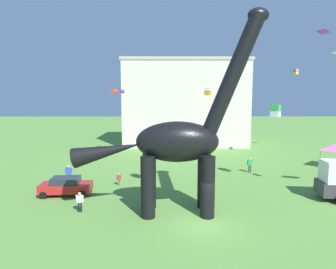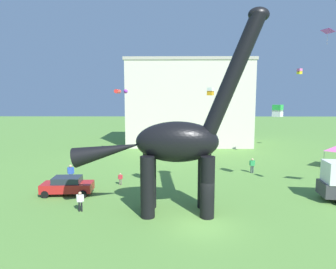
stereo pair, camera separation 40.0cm
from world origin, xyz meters
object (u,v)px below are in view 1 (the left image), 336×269
kite_trailing (335,53)px  kite_apex (323,32)px  kite_high_right (296,72)px  kite_near_low (116,91)px  person_watching_child (69,172)px  dinosaur_sculpture (176,142)px  person_far_spectator (80,200)px  person_vendor_side (250,164)px  person_strolling_adult (119,178)px  parked_sedan_left (66,186)px  kite_mid_left (276,111)px  kite_drifting (208,92)px

kite_trailing → kite_apex: bearing=-150.5°
kite_high_right → kite_near_low: size_ratio=0.33×
person_watching_child → kite_apex: size_ratio=0.88×
dinosaur_sculpture → person_far_spectator: dinosaur_sculpture is taller
person_watching_child → kite_apex: 36.77m
person_far_spectator → kite_apex: 37.59m
kite_high_right → person_vendor_side: bearing=-141.5°
person_watching_child → kite_near_low: bearing=48.6°
person_strolling_adult → kite_high_right: kite_high_right is taller
parked_sedan_left → kite_mid_left: bearing=5.7°
person_strolling_adult → person_far_spectator: size_ratio=0.78×
person_strolling_adult → kite_high_right: bearing=-23.6°
person_vendor_side → kite_high_right: bearing=115.5°
person_strolling_adult → person_far_spectator: 6.81m
person_vendor_side → kite_drifting: (-4.00, 5.51, 8.04)m
person_far_spectator → dinosaur_sculpture: bearing=38.1°
kite_drifting → dinosaur_sculpture: bearing=-105.1°
kite_mid_left → kite_drifting: bearing=115.6°
kite_drifting → kite_trailing: bearing=14.6°
parked_sedan_left → kite_high_right: (24.75, 13.18, 10.71)m
person_vendor_side → kite_trailing: kite_trailing is taller
parked_sedan_left → person_far_spectator: (2.26, -3.73, 0.09)m
kite_trailing → kite_near_low: size_ratio=0.60×
kite_trailing → kite_mid_left: bearing=-132.5°
person_watching_child → kite_drifting: size_ratio=1.84×
person_watching_child → dinosaur_sculpture: bearing=-67.0°
kite_mid_left → dinosaur_sculpture: bearing=-144.6°
parked_sedan_left → kite_drifting: kite_drifting is taller
person_strolling_adult → kite_apex: bearing=-22.2°
kite_mid_left → kite_drifting: 11.42m
person_vendor_side → kite_near_low: (-16.19, 9.54, 8.17)m
dinosaur_sculpture → person_strolling_adult: (-5.18, 6.58, -4.42)m
person_far_spectator → kite_apex: bearing=74.5°
person_strolling_adult → kite_high_right: size_ratio=1.71×
kite_high_right → kite_drifting: (-11.04, -0.10, -2.48)m
person_vendor_side → kite_trailing: bearing=112.4°
person_vendor_side → kite_near_low: bearing=-133.5°
person_vendor_side → kite_mid_left: size_ratio=1.50×
person_far_spectator → kite_mid_left: (16.30, 6.67, 6.13)m
kite_drifting → kite_near_low: size_ratio=0.48×
kite_drifting → kite_high_right: bearing=0.5°
kite_drifting → person_strolling_adult: bearing=-133.5°
kite_trailing → kite_high_right: size_ratio=1.82×
person_vendor_side → parked_sedan_left: bearing=-79.8°
person_strolling_adult → person_watching_child: bearing=121.3°
kite_mid_left → kite_high_right: size_ratio=1.63×
kite_trailing → kite_near_low: bearing=-178.6°
person_far_spectator → kite_apex: (27.33, 20.12, 16.18)m
parked_sedan_left → kite_trailing: size_ratio=3.53×
person_vendor_side → kite_high_right: (7.04, 5.60, 10.53)m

